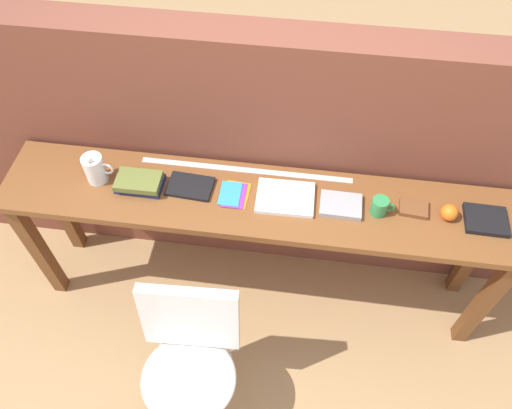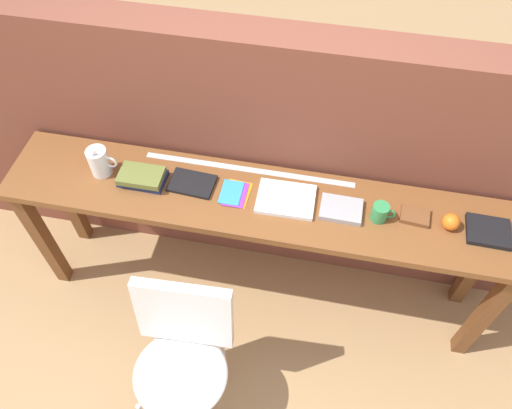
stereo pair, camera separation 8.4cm
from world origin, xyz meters
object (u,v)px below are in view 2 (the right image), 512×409
(mug, at_px, (380,212))
(book_open_centre, at_px, (286,199))
(chair_white_moulded, at_px, (182,354))
(book_repair_rightmost, at_px, (488,231))
(book_stack_leftmost, at_px, (142,177))
(pitcher_white, at_px, (99,162))
(leather_journal_brown, at_px, (415,216))
(magazine_cycling, at_px, (192,183))
(sports_ball_small, at_px, (451,222))
(pamphlet_pile_colourful, at_px, (235,193))

(mug, bearing_deg, book_open_centre, 177.49)
(chair_white_moulded, xyz_separation_m, book_open_centre, (0.35, 0.69, 0.36))
(mug, xyz_separation_m, book_repair_rightmost, (0.49, 0.01, -0.03))
(book_repair_rightmost, bearing_deg, book_stack_leftmost, -178.61)
(pitcher_white, height_order, mug, pitcher_white)
(book_open_centre, bearing_deg, leather_journal_brown, 0.71)
(magazine_cycling, relative_size, sports_ball_small, 2.73)
(leather_journal_brown, distance_m, book_repair_rightmost, 0.33)
(pitcher_white, relative_size, book_open_centre, 0.67)
(pitcher_white, xyz_separation_m, book_open_centre, (0.92, -0.00, -0.07))
(pitcher_white, distance_m, book_open_centre, 0.92)
(pamphlet_pile_colourful, xyz_separation_m, leather_journal_brown, (0.85, 0.03, 0.01))
(book_stack_leftmost, relative_size, leather_journal_brown, 1.75)
(magazine_cycling, height_order, mug, mug)
(book_open_centre, height_order, book_repair_rightmost, book_repair_rightmost)
(magazine_cycling, relative_size, book_open_centre, 0.80)
(mug, bearing_deg, book_stack_leftmost, 179.87)
(book_open_centre, bearing_deg, magazine_cycling, 177.85)
(magazine_cycling, bearing_deg, pitcher_white, -175.35)
(book_open_centre, bearing_deg, pitcher_white, 178.91)
(chair_white_moulded, height_order, pitcher_white, pitcher_white)
(pamphlet_pile_colourful, bearing_deg, magazine_cycling, 175.29)
(pitcher_white, distance_m, leather_journal_brown, 1.52)
(chair_white_moulded, relative_size, book_stack_leftmost, 3.93)
(pitcher_white, height_order, book_open_centre, pitcher_white)
(mug, bearing_deg, sports_ball_small, 2.21)
(pitcher_white, distance_m, book_repair_rightmost, 1.84)
(book_open_centre, bearing_deg, book_stack_leftmost, -179.63)
(chair_white_moulded, xyz_separation_m, magazine_cycling, (-0.11, 0.70, 0.36))
(book_open_centre, distance_m, book_repair_rightmost, 0.92)
(book_stack_leftmost, bearing_deg, magazine_cycling, 6.16)
(mug, relative_size, book_repair_rightmost, 0.57)
(book_stack_leftmost, xyz_separation_m, book_open_centre, (0.70, 0.02, -0.02))
(book_stack_leftmost, distance_m, book_open_centre, 0.70)
(sports_ball_small, bearing_deg, mug, -177.79)
(pamphlet_pile_colourful, distance_m, book_open_centre, 0.25)
(pamphlet_pile_colourful, bearing_deg, book_stack_leftmost, -178.96)
(magazine_cycling, bearing_deg, book_repair_rightmost, 2.95)
(mug, distance_m, book_repair_rightmost, 0.49)
(pitcher_white, relative_size, pamphlet_pile_colourful, 1.10)
(pamphlet_pile_colourful, bearing_deg, pitcher_white, 179.14)
(book_repair_rightmost, bearing_deg, book_open_centre, -179.41)
(magazine_cycling, bearing_deg, mug, 1.85)
(chair_white_moulded, bearing_deg, book_repair_rightmost, 28.20)
(book_open_centre, bearing_deg, pamphlet_pile_colourful, -179.06)
(pitcher_white, bearing_deg, pamphlet_pile_colourful, -0.86)
(book_repair_rightmost, bearing_deg, leather_journal_brown, 176.57)
(book_open_centre, relative_size, mug, 2.48)
(magazine_cycling, xyz_separation_m, leather_journal_brown, (1.06, 0.01, 0.00))
(pitcher_white, relative_size, mug, 1.67)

